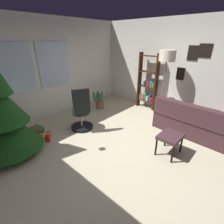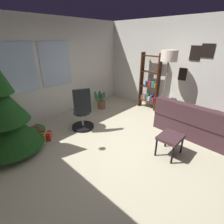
# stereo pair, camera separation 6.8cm
# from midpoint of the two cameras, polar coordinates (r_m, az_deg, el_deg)

# --- Properties ---
(ground_plane) EXTENTS (5.05, 5.50, 0.10)m
(ground_plane) POSITION_cam_midpoint_polar(r_m,az_deg,el_deg) (3.56, 6.11, -14.00)
(ground_plane) COLOR #C0B898
(wall_back_with_windows) EXTENTS (5.05, 0.12, 2.68)m
(wall_back_with_windows) POSITION_cam_midpoint_polar(r_m,az_deg,el_deg) (5.04, -20.02, 13.70)
(wall_back_with_windows) COLOR silver
(wall_back_with_windows) RESTS_ON ground_plane
(wall_right_with_frames) EXTENTS (0.12, 5.50, 2.68)m
(wall_right_with_frames) POSITION_cam_midpoint_polar(r_m,az_deg,el_deg) (5.18, 25.06, 13.11)
(wall_right_with_frames) COLOR silver
(wall_right_with_frames) RESTS_ON ground_plane
(couch) EXTENTS (1.58, 1.89, 0.81)m
(couch) POSITION_cam_midpoint_polar(r_m,az_deg,el_deg) (4.50, 29.56, -3.48)
(couch) COLOR #3E262A
(couch) RESTS_ON ground_plane
(footstool) EXTENTS (0.48, 0.39, 0.43)m
(footstool) POSITION_cam_midpoint_polar(r_m,az_deg,el_deg) (3.42, 20.04, -8.59)
(footstool) COLOR #3E262A
(footstool) RESTS_ON ground_plane
(holiday_tree) EXTENTS (1.19, 1.19, 2.44)m
(holiday_tree) POSITION_cam_midpoint_polar(r_m,az_deg,el_deg) (3.64, -32.58, -1.16)
(holiday_tree) COLOR #4C331E
(holiday_tree) RESTS_ON ground_plane
(gift_box_red) EXTENTS (0.31, 0.31, 0.18)m
(gift_box_red) POSITION_cam_midpoint_polar(r_m,az_deg,el_deg) (4.10, -21.41, -7.79)
(gift_box_red) COLOR red
(gift_box_red) RESTS_ON ground_plane
(gift_box_green) EXTENTS (0.35, 0.33, 0.26)m
(gift_box_green) POSITION_cam_midpoint_polar(r_m,az_deg,el_deg) (4.27, -24.10, -6.31)
(gift_box_green) COLOR #1E722D
(gift_box_green) RESTS_ON ground_plane
(office_chair) EXTENTS (0.57, 0.59, 1.09)m
(office_chair) POSITION_cam_midpoint_polar(r_m,az_deg,el_deg) (4.16, -9.73, -0.58)
(office_chair) COLOR black
(office_chair) RESTS_ON ground_plane
(bookshelf) EXTENTS (0.18, 0.64, 1.75)m
(bookshelf) POSITION_cam_midpoint_polar(r_m,az_deg,el_deg) (5.46, 13.13, 9.05)
(bookshelf) COLOR #371B0E
(bookshelf) RESTS_ON ground_plane
(floor_lamp) EXTENTS (0.43, 0.43, 1.86)m
(floor_lamp) POSITION_cam_midpoint_polar(r_m,az_deg,el_deg) (4.78, 19.41, 16.71)
(floor_lamp) COLOR slate
(floor_lamp) RESTS_ON ground_plane
(potted_plant) EXTENTS (0.47, 0.32, 0.62)m
(potted_plant) POSITION_cam_midpoint_polar(r_m,az_deg,el_deg) (5.46, -3.49, 3.77)
(potted_plant) COLOR brown
(potted_plant) RESTS_ON ground_plane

